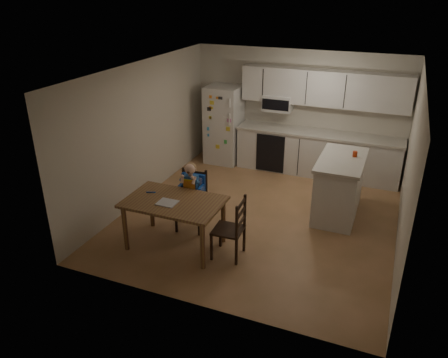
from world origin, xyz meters
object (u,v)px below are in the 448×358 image
chair_booster (192,189)px  kitchen_island (339,186)px  red_cup (355,154)px  dining_table (174,207)px  refrigerator (224,125)px  chair_side (234,225)px

chair_booster → kitchen_island: bearing=26.1°
red_cup → dining_table: red_cup is taller
red_cup → chair_booster: bearing=-146.7°
refrigerator → dining_table: size_ratio=1.18×
refrigerator → red_cup: bearing=-25.2°
kitchen_island → refrigerator: bearing=150.6°
red_cup → chair_side: (-1.37, -2.08, -0.55)m
refrigerator → chair_booster: size_ratio=1.48×
kitchen_island → red_cup: size_ratio=15.01×
dining_table → chair_booster: (-0.01, 0.62, 0.03)m
kitchen_island → dining_table: kitchen_island is taller
chair_booster → red_cup: bearing=27.1°
kitchen_island → chair_side: (-1.19, -1.91, 0.01)m
kitchen_island → chair_booster: 2.53m
refrigerator → dining_table: bearing=-79.7°
kitchen_island → red_cup: bearing=43.4°
dining_table → chair_booster: bearing=90.5°
dining_table → red_cup: bearing=42.8°
dining_table → kitchen_island: bearing=42.7°
kitchen_island → dining_table: bearing=-137.3°
red_cup → chair_side: 2.55m
refrigerator → red_cup: (2.95, -1.39, 0.24)m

